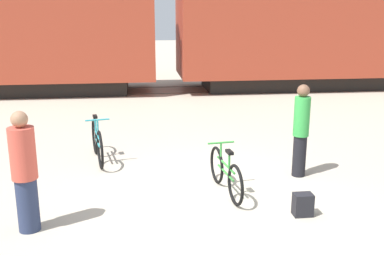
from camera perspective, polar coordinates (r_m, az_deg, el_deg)
The scene contains 9 objects.
ground_plane at distance 7.42m, azimuth 2.11°, elevation -8.67°, with size 80.00×80.00×0.00m, color #B2A893.
freight_train at distance 16.98m, azimuth -3.30°, elevation 13.70°, with size 53.46×3.09×5.12m.
rail_near at distance 16.52m, azimuth -3.01°, elevation 4.43°, with size 65.46×0.07×0.01m, color #4C4238.
rail_far at distance 17.94m, azimuth -3.33°, elevation 5.24°, with size 65.46×0.07×0.01m, color #4C4238.
bicycle_green at distance 7.45m, azimuth 4.28°, elevation -5.72°, with size 0.46×1.61×0.81m.
bicycle_teal at distance 9.20m, azimuth -11.94°, elevation -1.73°, with size 0.47×1.72×0.93m.
person_in_red at distance 6.44m, azimuth -20.49°, elevation -5.29°, with size 0.34×0.34×1.69m.
person_in_green at distance 8.28m, azimuth 13.67°, elevation -0.23°, with size 0.28×0.28×1.69m.
backpack at distance 6.91m, azimuth 13.89°, elevation -9.43°, with size 0.28×0.20×0.34m.
Camera 1 is at (-1.08, -6.73, 2.94)m, focal length 42.00 mm.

